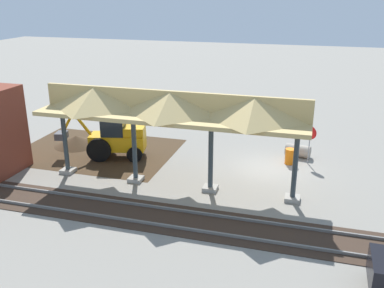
{
  "coord_description": "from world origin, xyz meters",
  "views": [
    {
      "loc": [
        -2.03,
        22.27,
        9.31
      ],
      "look_at": [
        3.96,
        1.56,
        1.6
      ],
      "focal_mm": 40.0,
      "sensor_mm": 36.0,
      "label": 1
    }
  ],
  "objects_px": {
    "concrete_pipe": "(298,151)",
    "traffic_barrel": "(290,156)",
    "backhoe": "(115,137)",
    "stop_sign": "(310,137)"
  },
  "relations": [
    {
      "from": "concrete_pipe",
      "to": "traffic_barrel",
      "type": "height_order",
      "value": "traffic_barrel"
    },
    {
      "from": "backhoe",
      "to": "concrete_pipe",
      "type": "bearing_deg",
      "value": -163.45
    },
    {
      "from": "stop_sign",
      "to": "backhoe",
      "type": "bearing_deg",
      "value": 11.15
    },
    {
      "from": "stop_sign",
      "to": "traffic_barrel",
      "type": "relative_size",
      "value": 2.48
    },
    {
      "from": "traffic_barrel",
      "to": "stop_sign",
      "type": "bearing_deg",
      "value": -160.17
    },
    {
      "from": "stop_sign",
      "to": "concrete_pipe",
      "type": "distance_m",
      "value": 1.66
    },
    {
      "from": "stop_sign",
      "to": "traffic_barrel",
      "type": "xyz_separation_m",
      "value": [
        0.99,
        0.36,
        -1.15
      ]
    },
    {
      "from": "stop_sign",
      "to": "backhoe",
      "type": "xyz_separation_m",
      "value": [
        10.99,
        2.17,
        -0.34
      ]
    },
    {
      "from": "concrete_pipe",
      "to": "traffic_barrel",
      "type": "bearing_deg",
      "value": 73.56
    },
    {
      "from": "stop_sign",
      "to": "concrete_pipe",
      "type": "xyz_separation_m",
      "value": [
        0.61,
        -0.92,
        -1.23
      ]
    }
  ]
}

